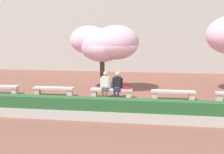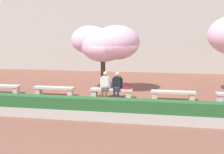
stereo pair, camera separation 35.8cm
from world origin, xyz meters
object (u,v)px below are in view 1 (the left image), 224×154
handbag (127,87)px  cherry_tree_main (105,43)px  stone_bench_near_east (173,94)px  person_seated_right (117,84)px  stone_bench_west_end (0,88)px  stone_bench_center (111,92)px  person_seated_left (105,84)px  stone_bench_near_west (54,90)px

handbag → cherry_tree_main: cherry_tree_main is taller
stone_bench_near_east → person_seated_right: person_seated_right is taller
stone_bench_west_end → stone_bench_center: same height
handbag → cherry_tree_main: size_ratio=0.09×
person_seated_right → handbag: size_ratio=3.81×
stone_bench_west_end → person_seated_left: (5.55, -0.05, 0.39)m
person_seated_left → person_seated_right: bearing=-0.0°
stone_bench_near_east → person_seated_left: bearing=-179.0°
stone_bench_near_east → person_seated_right: 2.66m
person_seated_left → handbag: (1.04, 0.05, -0.12)m
person_seated_left → stone_bench_near_east: bearing=1.0°
person_seated_left → cherry_tree_main: bearing=100.8°
stone_bench_center → person_seated_left: (-0.29, -0.05, 0.39)m
cherry_tree_main → handbag: bearing=-49.5°
stone_bench_center → person_seated_left: person_seated_left is taller
stone_bench_center → stone_bench_near_east: 2.92m
cherry_tree_main → person_seated_left: bearing=-79.2°
stone_bench_near_east → stone_bench_center: bearing=180.0°
stone_bench_west_end → stone_bench_near_west: size_ratio=1.00×
stone_bench_near_west → handbag: handbag is taller
handbag → cherry_tree_main: bearing=130.5°
stone_bench_near_east → person_seated_left: person_seated_left is taller
stone_bench_west_end → stone_bench_near_east: (8.77, 0.00, 0.00)m
stone_bench_near_west → handbag: (3.67, -0.00, 0.27)m
stone_bench_center → person_seated_right: person_seated_right is taller
cherry_tree_main → person_seated_right: bearing=-61.2°
stone_bench_near_west → person_seated_left: bearing=-1.2°
person_seated_right → cherry_tree_main: size_ratio=0.35×
stone_bench_west_end → cherry_tree_main: (5.24, 1.58, 2.30)m
person_seated_right → stone_bench_center: bearing=169.6°
person_seated_left → stone_bench_west_end: bearing=179.4°
stone_bench_near_west → stone_bench_center: same height
stone_bench_west_end → person_seated_left: person_seated_left is taller
stone_bench_near_west → person_seated_right: 3.24m
person_seated_left → person_seated_right: same height
stone_bench_west_end → person_seated_left: bearing=-0.6°
stone_bench_west_end → handbag: handbag is taller
stone_bench_near_east → cherry_tree_main: 4.49m
handbag → stone_bench_near_west: bearing=180.0°
stone_bench_west_end → stone_bench_near_east: 8.77m
stone_bench_near_east → person_seated_right: size_ratio=1.58×
stone_bench_near_west → person_seated_left: 2.66m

